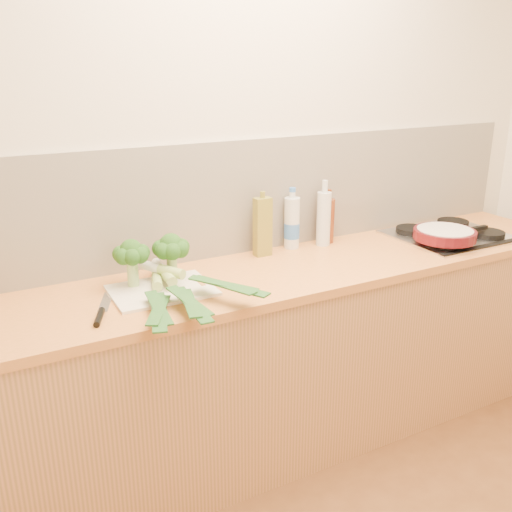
{
  "coord_description": "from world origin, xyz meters",
  "views": [
    {
      "loc": [
        -1.25,
        -0.85,
        1.78
      ],
      "look_at": [
        -0.2,
        1.1,
        1.02
      ],
      "focal_mm": 40.0,
      "sensor_mm": 36.0,
      "label": 1
    }
  ],
  "objects_px": {
    "gas_hob": "(450,234)",
    "chopping_board": "(162,290)",
    "skillet": "(445,234)",
    "chefs_knife": "(101,313)"
  },
  "relations": [
    {
      "from": "chopping_board",
      "to": "skillet",
      "type": "bearing_deg",
      "value": -3.23
    },
    {
      "from": "gas_hob",
      "to": "chefs_knife",
      "type": "bearing_deg",
      "value": -176.66
    },
    {
      "from": "chopping_board",
      "to": "skillet",
      "type": "xyz_separation_m",
      "value": [
        1.44,
        -0.11,
        0.06
      ]
    },
    {
      "from": "gas_hob",
      "to": "chopping_board",
      "type": "height_order",
      "value": "gas_hob"
    },
    {
      "from": "skillet",
      "to": "chopping_board",
      "type": "bearing_deg",
      "value": 176.04
    },
    {
      "from": "gas_hob",
      "to": "skillet",
      "type": "bearing_deg",
      "value": -145.12
    },
    {
      "from": "chopping_board",
      "to": "chefs_knife",
      "type": "distance_m",
      "value": 0.29
    },
    {
      "from": "chopping_board",
      "to": "chefs_knife",
      "type": "height_order",
      "value": "chefs_knife"
    },
    {
      "from": "gas_hob",
      "to": "chopping_board",
      "type": "relative_size",
      "value": 1.44
    },
    {
      "from": "chopping_board",
      "to": "chefs_knife",
      "type": "bearing_deg",
      "value": -157.01
    }
  ]
}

